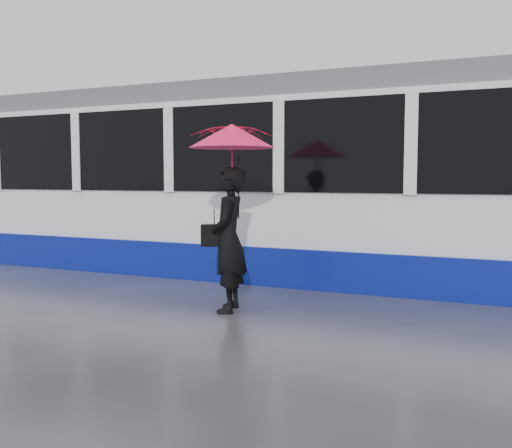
% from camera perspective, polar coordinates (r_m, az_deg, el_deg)
% --- Properties ---
extents(ground, '(90.00, 90.00, 0.00)m').
position_cam_1_polar(ground, '(7.62, 4.08, -8.42)').
color(ground, '#2C2C32').
rests_on(ground, ground).
extents(rails, '(34.00, 1.51, 0.02)m').
position_cam_1_polar(rails, '(9.96, 9.04, -5.31)').
color(rails, '#3F3D38').
rests_on(rails, ground).
extents(woman, '(0.63, 0.78, 1.86)m').
position_cam_1_polar(woman, '(7.33, -2.75, -1.57)').
color(woman, black).
rests_on(woman, ground).
extents(umbrella, '(1.37, 1.37, 1.26)m').
position_cam_1_polar(umbrella, '(7.27, -2.43, 7.13)').
color(umbrella, '#FF1588').
rests_on(umbrella, ground).
extents(handbag, '(0.36, 0.24, 0.47)m').
position_cam_1_polar(handbag, '(7.44, -4.20, -1.13)').
color(handbag, black).
rests_on(handbag, ground).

